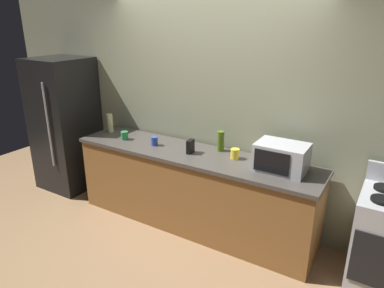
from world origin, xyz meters
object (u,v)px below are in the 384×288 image
object	(u,v)px
refrigerator	(65,124)
bottle_olive_oil	(220,141)
microwave	(281,157)
mug_yellow	(235,154)
mug_blue	(154,141)
cordless_phone	(190,146)
bottle_vinegar	(110,123)
mug_green	(125,135)

from	to	relation	value
refrigerator	bottle_olive_oil	xyz separation A→B (m)	(2.28, 0.22, 0.11)
microwave	mug_yellow	world-z (taller)	microwave
mug_blue	refrigerator	bearing A→B (deg)	179.07
mug_blue	cordless_phone	bearing A→B (deg)	0.89
bottle_vinegar	mug_blue	bearing A→B (deg)	-7.94
microwave	bottle_olive_oil	size ratio (longest dim) A/B	2.15
mug_green	mug_yellow	world-z (taller)	mug_yellow
bottle_olive_oil	microwave	bearing A→B (deg)	-12.88
refrigerator	mug_green	bearing A→B (deg)	-2.31
cordless_phone	mug_blue	distance (m)	0.48
bottle_vinegar	mug_yellow	world-z (taller)	bottle_vinegar
bottle_olive_oil	bottle_vinegar	bearing A→B (deg)	-175.03
microwave	cordless_phone	size ratio (longest dim) A/B	3.20
bottle_olive_oil	mug_green	world-z (taller)	bottle_olive_oil
cordless_phone	mug_green	bearing A→B (deg)	176.77
cordless_phone	mug_blue	size ratio (longest dim) A/B	1.48
microwave	bottle_vinegar	size ratio (longest dim) A/B	2.03
mug_green	bottle_vinegar	bearing A→B (deg)	159.80
cordless_phone	refrigerator	bearing A→B (deg)	174.55
refrigerator	mug_yellow	bearing A→B (deg)	2.03
mug_blue	bottle_olive_oil	bearing A→B (deg)	18.40
mug_green	mug_yellow	distance (m)	1.41
bottle_vinegar	mug_green	bearing A→B (deg)	-20.20
refrigerator	bottle_vinegar	distance (m)	0.78
microwave	bottle_olive_oil	distance (m)	0.76
refrigerator	mug_yellow	world-z (taller)	refrigerator
mug_yellow	mug_blue	bearing A→B (deg)	-173.22
bottle_vinegar	mug_green	size ratio (longest dim) A/B	2.42
cordless_phone	mug_blue	xyz separation A→B (m)	(-0.48, -0.01, -0.02)
cordless_phone	mug_yellow	distance (m)	0.49
bottle_olive_oil	bottle_vinegar	world-z (taller)	bottle_vinegar
mug_green	mug_blue	xyz separation A→B (m)	(0.44, 0.02, 0.00)
bottle_olive_oil	mug_blue	bearing A→B (deg)	-161.60
bottle_vinegar	mug_blue	size ratio (longest dim) A/B	2.34
bottle_olive_oil	mug_green	distance (m)	1.19
microwave	mug_green	distance (m)	1.90
bottle_olive_oil	mug_yellow	xyz separation A→B (m)	(0.24, -0.13, -0.06)
bottle_olive_oil	mug_yellow	bearing A→B (deg)	-28.32
microwave	bottle_vinegar	world-z (taller)	microwave
microwave	mug_blue	xyz separation A→B (m)	(-1.46, -0.07, -0.08)
cordless_phone	mug_blue	bearing A→B (deg)	175.94
microwave	mug_green	xyz separation A→B (m)	(-1.90, -0.09, -0.09)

